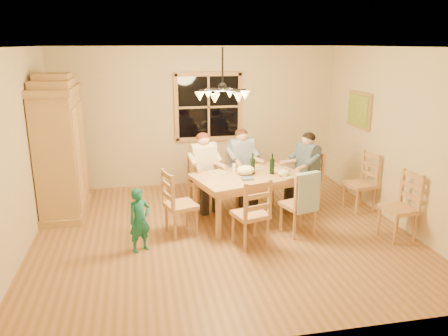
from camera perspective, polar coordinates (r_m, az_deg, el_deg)
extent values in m
plane|color=brown|center=(6.64, -0.17, -8.45)|extent=(5.50, 5.50, 0.00)
cube|color=white|center=(6.05, -0.19, 15.53)|extent=(5.50, 5.00, 0.02)
cube|color=beige|center=(8.63, -3.38, 6.64)|extent=(5.50, 0.02, 2.70)
cube|color=beige|center=(6.30, -25.55, 1.58)|extent=(0.02, 5.00, 2.70)
cube|color=beige|center=(7.24, 21.75, 3.72)|extent=(0.02, 5.00, 2.70)
cube|color=black|center=(8.61, -2.05, 7.99)|extent=(1.20, 0.03, 1.20)
cube|color=tan|center=(8.59, -2.03, 7.97)|extent=(1.30, 0.06, 1.30)
cube|color=#9F7C45|center=(8.20, 17.27, 7.23)|extent=(0.04, 0.78, 0.64)
cube|color=#1E6B2D|center=(8.19, 17.08, 7.24)|extent=(0.02, 0.68, 0.54)
cylinder|color=black|center=(6.05, -0.18, 13.03)|extent=(0.02, 0.02, 0.53)
sphere|color=black|center=(6.07, -0.18, 10.53)|extent=(0.12, 0.12, 0.12)
cylinder|color=black|center=(6.11, 1.31, 10.18)|extent=(0.34, 0.02, 0.02)
cone|color=#FFB259|center=(6.16, 2.78, 9.46)|extent=(0.13, 0.13, 0.12)
cylinder|color=black|center=(6.23, 0.30, 10.30)|extent=(0.19, 0.31, 0.02)
cone|color=#FFB259|center=(6.39, 0.76, 9.72)|extent=(0.13, 0.13, 0.12)
cylinder|color=black|center=(6.20, -1.17, 10.26)|extent=(0.19, 0.31, 0.02)
cone|color=#FFB259|center=(6.33, -2.11, 9.65)|extent=(0.13, 0.13, 0.12)
cylinder|color=black|center=(6.05, -1.69, 10.12)|extent=(0.34, 0.02, 0.02)
cone|color=#FFB259|center=(6.03, -3.20, 9.32)|extent=(0.13, 0.13, 0.12)
cylinder|color=black|center=(5.93, -0.69, 10.00)|extent=(0.19, 0.31, 0.02)
cone|color=#FFB259|center=(5.79, -1.22, 9.06)|extent=(0.13, 0.13, 0.12)
cylinder|color=black|center=(5.96, 0.84, 10.03)|extent=(0.19, 0.31, 0.02)
cone|color=#FFB259|center=(5.85, 1.90, 9.13)|extent=(0.13, 0.13, 0.12)
cube|color=#9F7C45|center=(7.59, -20.55, 1.64)|extent=(0.60, 1.30, 2.00)
cube|color=#9F7C45|center=(7.42, -21.35, 9.52)|extent=(0.66, 1.40, 0.10)
cube|color=#9F7C45|center=(7.41, -21.43, 10.28)|extent=(0.58, 1.00, 0.12)
cube|color=#9F7C45|center=(7.40, -21.51, 11.05)|extent=(0.52, 0.55, 0.10)
cube|color=tan|center=(7.23, -18.52, 1.15)|extent=(0.03, 0.55, 1.60)
cube|color=tan|center=(7.86, -17.97, 2.36)|extent=(0.03, 0.55, 1.60)
cube|color=#9F7C45|center=(7.86, -19.89, -5.01)|extent=(0.66, 1.40, 0.12)
cube|color=#A87A4A|center=(6.85, 3.15, -1.16)|extent=(1.85, 1.42, 0.06)
cube|color=tan|center=(6.88, 3.14, -1.79)|extent=(1.67, 1.23, 0.10)
cylinder|color=tan|center=(6.33, -0.73, -6.29)|extent=(0.09, 0.09, 0.70)
cylinder|color=tan|center=(7.04, 9.84, -4.16)|extent=(0.09, 0.09, 0.70)
cylinder|color=tan|center=(7.00, -3.68, -4.06)|extent=(0.09, 0.09, 0.70)
cylinder|color=tan|center=(7.66, 6.25, -2.35)|extent=(0.09, 0.09, 0.70)
cube|color=tan|center=(7.41, -2.66, -2.08)|extent=(0.54, 0.53, 0.06)
cube|color=tan|center=(7.33, -2.69, -0.08)|extent=(0.38, 0.15, 0.54)
cube|color=tan|center=(7.73, 2.26, -1.31)|extent=(0.54, 0.53, 0.06)
cube|color=tan|center=(7.65, 2.28, 0.62)|extent=(0.38, 0.15, 0.54)
cube|color=tan|center=(6.12, 3.46, -6.09)|extent=(0.54, 0.53, 0.06)
cube|color=tan|center=(6.03, 3.50, -3.71)|extent=(0.38, 0.15, 0.54)
cube|color=tan|center=(6.55, 9.67, -4.77)|extent=(0.54, 0.53, 0.06)
cube|color=tan|center=(6.46, 9.78, -2.54)|extent=(0.38, 0.15, 0.54)
cube|color=tan|center=(6.47, -5.66, -4.89)|extent=(0.53, 0.54, 0.06)
cube|color=tan|center=(6.38, -5.73, -2.62)|extent=(0.15, 0.38, 0.54)
cube|color=tan|center=(7.56, 10.60, -2.00)|extent=(0.53, 0.54, 0.06)
cube|color=tan|center=(7.48, 10.71, -0.03)|extent=(0.15, 0.38, 0.54)
cube|color=beige|center=(7.30, -2.70, 0.83)|extent=(0.45, 0.32, 0.52)
cube|color=#262328|center=(7.39, -2.67, -1.49)|extent=(0.48, 0.51, 0.14)
sphere|color=tan|center=(7.21, -2.74, 3.74)|extent=(0.21, 0.21, 0.21)
ellipsoid|color=#592614|center=(7.21, -2.74, 3.98)|extent=(0.22, 0.22, 0.17)
cube|color=#314E86|center=(7.62, 2.29, 1.49)|extent=(0.45, 0.32, 0.52)
cube|color=#262328|center=(7.71, 2.27, -0.74)|extent=(0.48, 0.51, 0.14)
sphere|color=tan|center=(7.54, 2.32, 4.28)|extent=(0.21, 0.21, 0.21)
ellipsoid|color=#381E11|center=(7.53, 2.33, 4.51)|extent=(0.22, 0.22, 0.17)
cube|color=#45566E|center=(7.45, 10.75, 0.86)|extent=(0.32, 0.45, 0.52)
cube|color=#262328|center=(7.53, 10.63, -1.42)|extent=(0.51, 0.48, 0.14)
sphere|color=tan|center=(7.36, 10.91, 3.72)|extent=(0.21, 0.21, 0.21)
ellipsoid|color=black|center=(7.35, 10.92, 3.95)|extent=(0.22, 0.22, 0.17)
cube|color=#99BED0|center=(6.33, 10.80, -3.19)|extent=(0.39, 0.20, 0.58)
cylinder|color=black|center=(6.89, 3.76, 0.62)|extent=(0.08, 0.08, 0.33)
cylinder|color=black|center=(6.88, 6.30, 0.53)|extent=(0.08, 0.08, 0.33)
cylinder|color=white|center=(6.92, -0.82, -0.62)|extent=(0.26, 0.26, 0.02)
cylinder|color=white|center=(7.24, 4.25, 0.08)|extent=(0.26, 0.26, 0.02)
cylinder|color=white|center=(7.18, 7.50, -0.15)|extent=(0.26, 0.26, 0.02)
cylinder|color=silver|center=(6.97, 1.35, 0.01)|extent=(0.06, 0.06, 0.14)
cylinder|color=silver|center=(7.23, 6.29, 0.51)|extent=(0.06, 0.06, 0.14)
ellipsoid|color=#C9C486|center=(6.82, 7.80, -0.64)|extent=(0.20, 0.20, 0.11)
cube|color=#4C618D|center=(6.62, 3.07, -1.37)|extent=(0.21, 0.18, 0.03)
ellipsoid|color=beige|center=(6.83, 2.84, -0.29)|extent=(0.28, 0.22, 0.15)
imported|color=#186C61|center=(6.05, -10.96, -6.68)|extent=(0.39, 0.35, 0.90)
cube|color=tan|center=(6.79, 21.81, -5.00)|extent=(0.47, 0.49, 0.06)
cube|color=tan|center=(6.70, 22.05, -2.84)|extent=(0.10, 0.38, 0.54)
cube|color=tan|center=(7.71, 17.30, -2.10)|extent=(0.48, 0.50, 0.06)
cube|color=tan|center=(7.63, 17.47, -0.17)|extent=(0.11, 0.38, 0.54)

